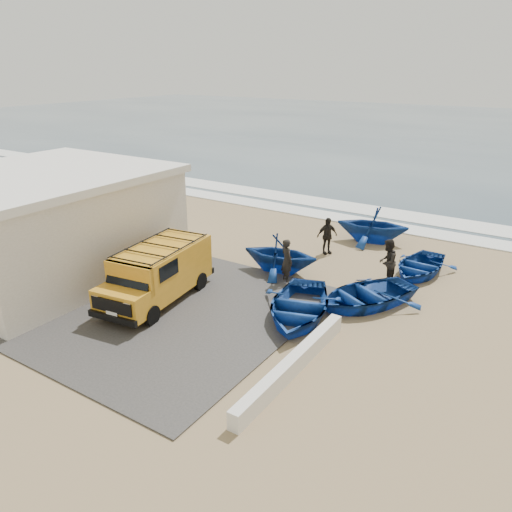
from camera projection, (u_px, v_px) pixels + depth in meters
The scene contains 16 objects.
ground at pixel (217, 295), 19.32m from camera, with size 160.00×160.00×0.00m, color #967E57.
slab at pixel (143, 301), 18.76m from camera, with size 12.00×10.00×0.05m, color #43403D.
ocean at pixel (484, 134), 63.17m from camera, with size 180.00×88.00×0.01m, color #385166.
surf_line at pixel (343, 218), 28.71m from camera, with size 180.00×1.60×0.06m, color white.
surf_wash at pixel (359, 209), 30.67m from camera, with size 180.00×2.20×0.04m, color white.
building at pixel (43, 223), 20.77m from camera, with size 8.40×9.40×4.30m.
parapet at pixel (293, 365), 14.34m from camera, with size 0.35×6.00×0.55m, color silver.
van at pixel (158, 272), 18.51m from camera, with size 2.58×5.20×2.14m.
boat_near_left at pixel (298, 306), 17.42m from camera, with size 3.06×4.29×0.89m, color #123D94.
boat_near_right at pixel (366, 295), 18.33m from camera, with size 2.94×4.11×0.85m, color #123D94.
boat_mid_left at pixel (280, 253), 21.11m from camera, with size 2.78×3.22×1.70m, color #123D94.
boat_mid_right at pixel (419, 266), 21.08m from camera, with size 2.56×3.59×0.74m, color #123D94.
boat_far_left at pixel (373, 224), 24.71m from camera, with size 2.99×3.47×1.83m, color #123D94.
fisherman_front at pixel (287, 261), 20.14m from camera, with size 0.67×0.44×1.83m, color black.
fisherman_middle at pixel (387, 262), 20.00m from camera, with size 0.91×0.71×1.87m, color black.
fisherman_back at pixel (327, 236), 23.20m from camera, with size 1.02×0.43×1.75m, color black.
Camera 1 is at (10.75, -13.86, 8.37)m, focal length 35.00 mm.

